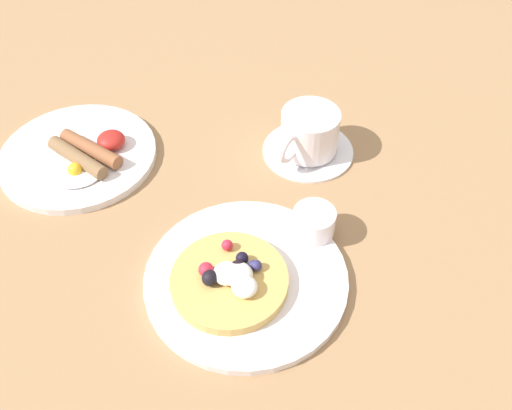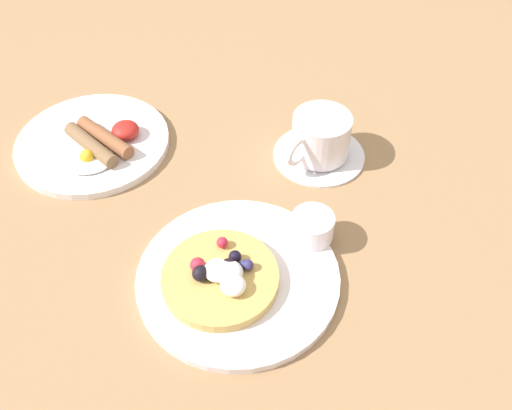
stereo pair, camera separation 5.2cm
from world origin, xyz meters
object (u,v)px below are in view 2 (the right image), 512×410
object	(u,v)px
pancake_plate	(238,277)
coffee_saucer	(319,154)
coffee_cup	(320,135)
breakfast_plate	(93,143)
syrup_ramekin	(312,227)

from	to	relation	value
pancake_plate	coffee_saucer	size ratio (longest dim) A/B	1.82
coffee_saucer	coffee_cup	bearing A→B (deg)	-129.63
breakfast_plate	coffee_cup	bearing A→B (deg)	-0.89
syrup_ramekin	coffee_cup	xyz separation A→B (cm)	(1.21, 15.85, 1.13)
coffee_cup	breakfast_plate	bearing A→B (deg)	179.11
breakfast_plate	syrup_ramekin	bearing A→B (deg)	-27.14
pancake_plate	coffee_saucer	world-z (taller)	pancake_plate
breakfast_plate	coffee_cup	distance (cm)	33.32
syrup_ramekin	pancake_plate	bearing A→B (deg)	-143.35
breakfast_plate	coffee_cup	world-z (taller)	coffee_cup
syrup_ramekin	breakfast_plate	distance (cm)	35.95
coffee_saucer	breakfast_plate	bearing A→B (deg)	179.33
syrup_ramekin	coffee_cup	distance (cm)	15.94
coffee_cup	pancake_plate	bearing A→B (deg)	-113.87
coffee_cup	syrup_ramekin	bearing A→B (deg)	-94.35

